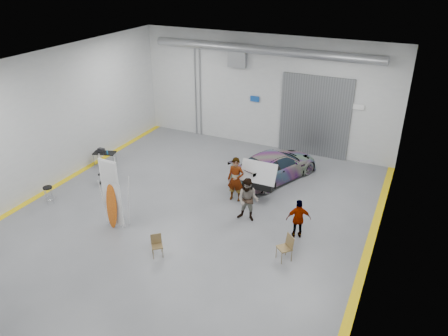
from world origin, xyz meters
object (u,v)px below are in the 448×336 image
at_px(person_c, 299,219).
at_px(work_table, 104,152).
at_px(surfboard_display, 112,199).
at_px(sedan_car, 275,165).
at_px(folding_chair_near, 158,250).
at_px(office_chair, 106,174).
at_px(person_a, 236,179).
at_px(folding_chair_far, 284,252).
at_px(shop_stool, 49,195).
at_px(person_b, 248,200).

bearing_deg(person_c, work_table, -34.73).
bearing_deg(surfboard_display, work_table, 134.04).
height_order(sedan_car, folding_chair_near, sedan_car).
bearing_deg(sedan_car, folding_chair_near, 99.65).
bearing_deg(office_chair, work_table, 115.65).
height_order(person_a, surfboard_display, surfboard_display).
relative_size(sedan_car, folding_chair_far, 4.92).
bearing_deg(sedan_car, shop_stool, 61.66).
bearing_deg(folding_chair_far, person_c, 131.52).
height_order(person_c, folding_chair_far, person_c).
bearing_deg(surfboard_display, office_chair, 134.83).
relative_size(sedan_car, person_c, 2.96).
bearing_deg(shop_stool, person_b, 16.58).
height_order(person_c, office_chair, person_c).
distance_m(person_a, person_c, 3.56).
bearing_deg(office_chair, sedan_car, 12.75).
relative_size(sedan_car, folding_chair_near, 5.87).
height_order(person_c, work_table, person_c).
xyz_separation_m(person_a, surfboard_display, (-3.40, -3.91, 0.24)).
relative_size(surfboard_display, office_chair, 2.96).
relative_size(person_a, person_b, 1.08).
bearing_deg(work_table, surfboard_display, -47.34).
height_order(person_b, surfboard_display, surfboard_display).
distance_m(sedan_car, surfboard_display, 7.82).
bearing_deg(surfboard_display, sedan_car, 58.16).
relative_size(person_c, folding_chair_far, 1.66).
distance_m(person_b, shop_stool, 8.44).
xyz_separation_m(folding_chair_near, folding_chair_far, (4.07, 1.67, 0.05)).
distance_m(surfboard_display, work_table, 5.85).
bearing_deg(person_a, office_chair, -174.76).
height_order(sedan_car, person_b, person_b).
height_order(folding_chair_near, folding_chair_far, folding_chair_far).
height_order(folding_chair_near, work_table, work_table).
bearing_deg(folding_chair_far, office_chair, -149.41).
bearing_deg(work_table, folding_chair_far, -18.09).
bearing_deg(folding_chair_near, work_table, 100.75).
distance_m(sedan_car, person_b, 3.88).
xyz_separation_m(person_c, surfboard_display, (-6.61, -2.37, 0.44)).
distance_m(person_a, folding_chair_near, 4.87).
distance_m(person_c, shop_stool, 10.43).
distance_m(sedan_car, shop_stool, 10.06).
distance_m(folding_chair_far, shop_stool, 10.20).
height_order(surfboard_display, folding_chair_far, surfboard_display).
distance_m(person_c, folding_chair_near, 5.22).
xyz_separation_m(person_c, work_table, (-10.56, 1.92, -0.10)).
relative_size(person_c, office_chair, 1.53).
bearing_deg(person_c, folding_chair_near, 13.52).
xyz_separation_m(person_b, person_c, (2.13, -0.29, -0.12)).
relative_size(folding_chair_near, work_table, 0.66).
distance_m(folding_chair_near, work_table, 8.25).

